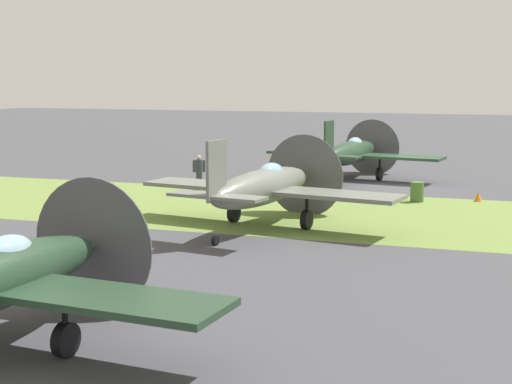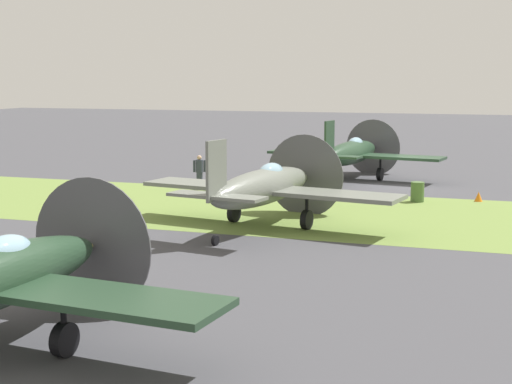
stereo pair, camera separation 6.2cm
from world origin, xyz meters
The scene contains 7 objects.
ground_plane centered at (0.00, 0.00, 0.00)m, with size 160.00×160.00×0.00m, color #424247.
grass_verge centered at (0.00, -9.16, 0.00)m, with size 120.00×11.00×0.01m, color olive.
airplane_lead centered at (-2.75, 1.48, 1.48)m, with size 9.98×7.94×3.53m.
airplane_wingman centered at (-3.05, -12.94, 1.54)m, with size 10.38×8.26×3.67m.
ground_crew_chief centered at (-9.13, -4.82, 0.91)m, with size 0.58×0.38×1.73m.
fuel_drum centered at (1.60, -5.10, 0.45)m, with size 0.60×0.60×0.90m, color #476633.
runway_marker_cone centered at (4.21, -4.11, 0.22)m, with size 0.36×0.36×0.44m, color orange.
Camera 2 is at (5.75, -39.84, 5.57)m, focal length 54.11 mm.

